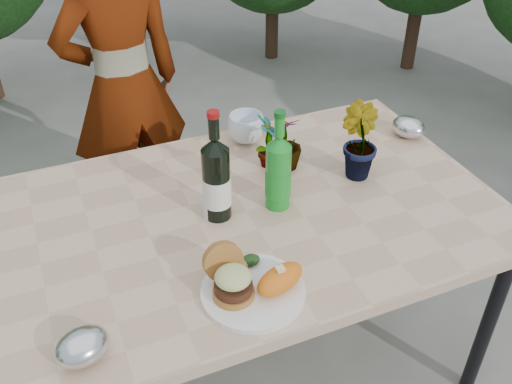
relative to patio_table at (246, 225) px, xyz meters
name	(u,v)px	position (x,y,z in m)	size (l,w,h in m)	color
ground	(248,361)	(0.00, 0.00, -0.69)	(80.00, 80.00, 0.00)	slate
patio_table	(246,225)	(0.00, 0.00, 0.00)	(1.60, 1.00, 0.75)	#D2AC8C
dinner_plate	(253,292)	(-0.11, -0.33, 0.06)	(0.28, 0.28, 0.01)	white
burger_stack	(231,278)	(-0.17, -0.32, 0.12)	(0.11, 0.16, 0.11)	#B7722D
sweet_potato	(280,279)	(-0.05, -0.35, 0.10)	(0.15, 0.08, 0.06)	orange
grilled_veg	(246,262)	(-0.10, -0.24, 0.09)	(0.08, 0.05, 0.03)	olive
wine_bottle	(216,180)	(-0.09, 0.02, 0.19)	(0.09, 0.09, 0.36)	black
sparkling_water	(278,173)	(0.10, -0.01, 0.18)	(0.08, 0.08, 0.34)	#198A25
plastic_cup	(214,203)	(-0.10, 0.02, 0.10)	(0.07, 0.07, 0.10)	silver
seedling_left	(267,141)	(0.16, 0.21, 0.16)	(0.11, 0.07, 0.20)	#2F6221
seedling_mid	(358,142)	(0.42, 0.05, 0.19)	(0.14, 0.11, 0.26)	#246021
seedling_right	(286,143)	(0.22, 0.18, 0.16)	(0.11, 0.11, 0.20)	#23521C
blue_bowl	(246,128)	(0.16, 0.40, 0.11)	(0.14, 0.14, 0.11)	white
foil_packet_left	(82,346)	(-0.56, -0.37, 0.10)	(0.13, 0.11, 0.08)	silver
foil_packet_right	(409,127)	(0.74, 0.19, 0.10)	(0.13, 0.11, 0.08)	silver
person	(124,87)	(-0.17, 1.01, 0.07)	(0.55, 0.36, 1.52)	#A06E50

